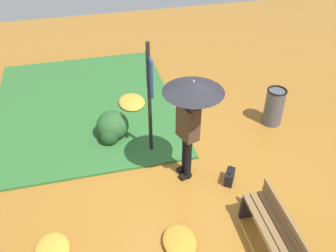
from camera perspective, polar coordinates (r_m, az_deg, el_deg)
name	(u,v)px	position (r m, az deg, el deg)	size (l,w,h in m)	color
ground_plane	(186,182)	(6.73, 2.78, -8.56)	(18.00, 18.00, 0.00)	#9E6623
grass_verge	(85,105)	(8.84, -12.66, 3.16)	(4.80, 4.00, 0.05)	#2D662D
person_with_umbrella	(191,106)	(5.85, 3.54, 3.16)	(0.96, 0.96, 2.04)	black
info_sign_post	(150,87)	(6.53, -2.84, 5.95)	(0.44, 0.07, 2.30)	black
handbag	(230,177)	(6.72, 9.48, -7.70)	(0.33, 0.28, 0.37)	black
park_bench	(274,231)	(5.71, 15.99, -15.27)	(1.40, 0.41, 0.75)	black
trash_bin	(274,107)	(8.18, 16.02, 2.90)	(0.42, 0.42, 0.83)	#4C4C51
shrub_cluster	(112,127)	(7.58, -8.62, -0.21)	(0.72, 0.66, 0.59)	#285628
leaf_pile_near_person	(132,102)	(8.67, -5.61, 3.69)	(0.76, 0.60, 0.17)	gold
leaf_pile_by_bench	(52,250)	(5.97, -17.40, -17.74)	(0.64, 0.51, 0.14)	gold
leaf_pile_far_path	(180,241)	(5.81, 1.79, -17.31)	(0.64, 0.51, 0.14)	#C68428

